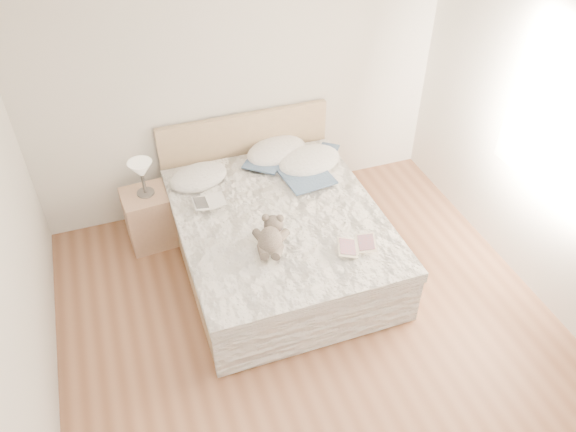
% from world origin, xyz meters
% --- Properties ---
extents(floor, '(4.00, 4.50, 0.00)m').
position_xyz_m(floor, '(0.00, 0.00, 0.00)').
color(floor, brown).
rests_on(floor, ground).
extents(ceiling, '(4.00, 4.50, 0.00)m').
position_xyz_m(ceiling, '(0.00, 0.00, 2.70)').
color(ceiling, white).
rests_on(ceiling, ground).
extents(wall_back, '(4.00, 0.02, 2.70)m').
position_xyz_m(wall_back, '(0.00, 2.25, 1.35)').
color(wall_back, silver).
rests_on(wall_back, ground).
extents(window, '(0.02, 1.30, 1.10)m').
position_xyz_m(window, '(1.99, 0.30, 1.45)').
color(window, white).
rests_on(window, wall_right).
extents(bed, '(1.72, 2.14, 1.00)m').
position_xyz_m(bed, '(0.00, 1.19, 0.31)').
color(bed, tan).
rests_on(bed, floor).
extents(nightstand, '(0.48, 0.43, 0.56)m').
position_xyz_m(nightstand, '(-1.04, 1.84, 0.28)').
color(nightstand, tan).
rests_on(nightstand, floor).
extents(table_lamp, '(0.25, 0.25, 0.35)m').
position_xyz_m(table_lamp, '(-1.04, 1.85, 0.81)').
color(table_lamp, '#4B4641').
rests_on(table_lamp, nightstand).
extents(pillow_left, '(0.65, 0.54, 0.17)m').
position_xyz_m(pillow_left, '(-0.55, 1.83, 0.64)').
color(pillow_left, white).
rests_on(pillow_left, bed).
extents(pillow_middle, '(0.74, 0.61, 0.19)m').
position_xyz_m(pillow_middle, '(0.27, 2.00, 0.64)').
color(pillow_middle, white).
rests_on(pillow_middle, bed).
extents(pillow_right, '(0.73, 0.59, 0.19)m').
position_xyz_m(pillow_right, '(0.52, 1.74, 0.64)').
color(pillow_right, white).
rests_on(pillow_right, bed).
extents(blouse, '(0.76, 0.80, 0.03)m').
position_xyz_m(blouse, '(0.39, 1.62, 0.63)').
color(blouse, '#354E6E').
rests_on(blouse, bed).
extents(photo_book, '(0.29, 0.20, 0.02)m').
position_xyz_m(photo_book, '(-0.54, 1.44, 0.63)').
color(photo_book, white).
rests_on(photo_book, bed).
extents(childrens_book, '(0.39, 0.32, 0.02)m').
position_xyz_m(childrens_book, '(0.45, 0.50, 0.63)').
color(childrens_book, '#F5EAC9').
rests_on(childrens_book, bed).
extents(teddy_bear, '(0.37, 0.43, 0.19)m').
position_xyz_m(teddy_bear, '(-0.22, 0.70, 0.65)').
color(teddy_bear, '#60554B').
rests_on(teddy_bear, bed).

